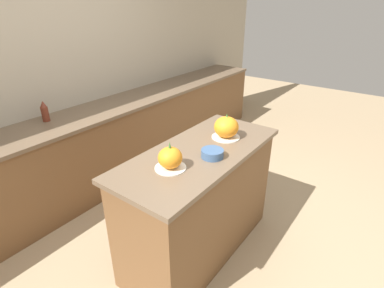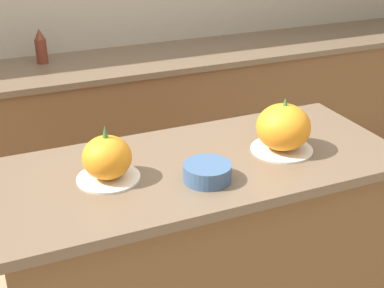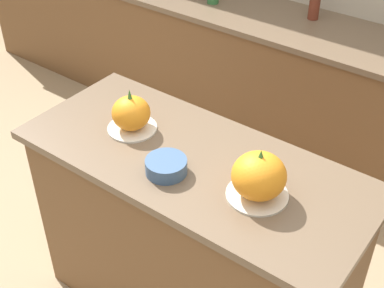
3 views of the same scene
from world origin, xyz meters
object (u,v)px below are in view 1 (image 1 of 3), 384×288
object	(u,v)px
bottle_tall	(45,111)
mixing_bowl	(212,153)
pumpkin_cake_left	(170,159)
pumpkin_cake_right	(226,128)

from	to	relation	value
bottle_tall	mixing_bowl	bearing A→B (deg)	-81.70
mixing_bowl	bottle_tall	bearing A→B (deg)	98.30
mixing_bowl	pumpkin_cake_left	bearing A→B (deg)	155.34
pumpkin_cake_right	mixing_bowl	world-z (taller)	pumpkin_cake_right
bottle_tall	pumpkin_cake_right	bearing A→B (deg)	-70.09
pumpkin_cake_left	pumpkin_cake_right	size ratio (longest dim) A/B	0.93
pumpkin_cake_right	bottle_tall	xyz separation A→B (m)	(-0.59, 1.63, -0.05)
bottle_tall	mixing_bowl	size ratio (longest dim) A/B	1.28
bottle_tall	mixing_bowl	xyz separation A→B (m)	(0.25, -1.72, -0.01)
pumpkin_cake_left	pumpkin_cake_right	world-z (taller)	pumpkin_cake_right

